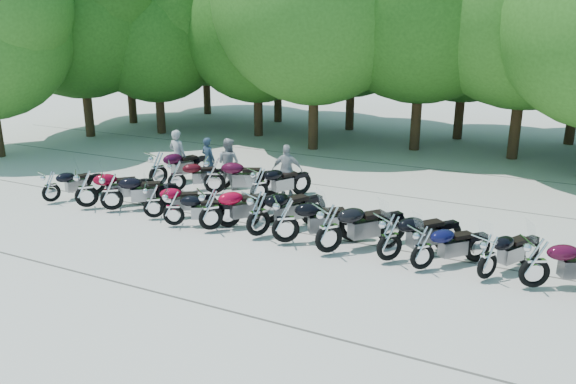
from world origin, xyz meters
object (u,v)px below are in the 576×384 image
at_px(motorcycle_8, 329,227).
at_px(motorcycle_15, 177,175).
at_px(rider_2, 287,170).
at_px(motorcycle_5, 211,208).
at_px(rider_0, 178,156).
at_px(motorcycle_0, 50,186).
at_px(motorcycle_10, 423,247).
at_px(motorcycle_12, 536,262).
at_px(motorcycle_16, 214,174).
at_px(rider_3, 208,160).
at_px(rider_1, 228,163).
at_px(motorcycle_4, 173,207).
at_px(motorcycle_17, 259,184).
at_px(motorcycle_1, 86,188).
at_px(motorcycle_2, 111,191).
at_px(motorcycle_14, 158,168).
at_px(motorcycle_9, 390,236).
at_px(motorcycle_3, 153,200).
at_px(motorcycle_6, 258,213).
at_px(motorcycle_7, 286,219).
at_px(motorcycle_11, 488,256).

xyz_separation_m(motorcycle_8, motorcycle_15, (-6.53, 2.65, -0.11)).
bearing_deg(motorcycle_8, rider_2, -12.72).
relative_size(motorcycle_5, rider_0, 1.28).
relative_size(motorcycle_0, rider_0, 1.10).
height_order(motorcycle_10, motorcycle_12, motorcycle_12).
distance_m(motorcycle_15, motorcycle_16, 1.34).
relative_size(motorcycle_10, rider_3, 1.34).
bearing_deg(motorcycle_10, rider_1, 15.34).
height_order(motorcycle_4, motorcycle_5, motorcycle_5).
xyz_separation_m(motorcycle_17, rider_3, (-2.83, 1.40, 0.16)).
bearing_deg(motorcycle_1, motorcycle_8, -135.93).
relative_size(motorcycle_2, motorcycle_14, 0.94).
bearing_deg(motorcycle_9, rider_0, 16.99).
xyz_separation_m(motorcycle_3, motorcycle_6, (3.39, 0.06, 0.13)).
height_order(motorcycle_15, rider_2, rider_2).
bearing_deg(motorcycle_8, motorcycle_0, 39.62).
bearing_deg(motorcycle_7, motorcycle_16, 19.95).
height_order(motorcycle_6, rider_3, rider_3).
xyz_separation_m(motorcycle_6, motorcycle_8, (2.07, -0.23, 0.01)).
bearing_deg(rider_2, motorcycle_0, 13.31).
distance_m(rider_0, rider_3, 1.08).
distance_m(motorcycle_8, rider_2, 5.02).
bearing_deg(motorcycle_6, motorcycle_17, -33.33).
bearing_deg(motorcycle_14, rider_2, -144.03).
bearing_deg(motorcycle_11, motorcycle_8, 33.25).
height_order(motorcycle_7, motorcycle_10, motorcycle_7).
bearing_deg(motorcycle_2, motorcycle_15, -50.10).
distance_m(motorcycle_1, motorcycle_4, 3.33).
xyz_separation_m(motorcycle_6, motorcycle_10, (4.33, -0.16, -0.11)).
height_order(motorcycle_12, motorcycle_15, motorcycle_12).
height_order(motorcycle_7, motorcycle_11, motorcycle_7).
distance_m(motorcycle_4, rider_3, 4.69).
bearing_deg(motorcycle_8, motorcycle_3, 37.58).
height_order(motorcycle_0, motorcycle_11, motorcycle_11).
relative_size(motorcycle_5, motorcycle_16, 0.95).
bearing_deg(rider_2, motorcycle_8, 108.49).
distance_m(motorcycle_14, rider_3, 1.79).
height_order(motorcycle_11, rider_2, rider_2).
height_order(rider_0, rider_1, rider_0).
bearing_deg(motorcycle_0, rider_1, -116.03).
bearing_deg(motorcycle_11, rider_1, 7.61).
height_order(motorcycle_4, rider_2, rider_2).
height_order(motorcycle_1, motorcycle_4, motorcycle_1).
relative_size(motorcycle_11, rider_1, 1.22).
distance_m(motorcycle_11, rider_2, 7.70).
distance_m(motorcycle_1, motorcycle_10, 10.14).
bearing_deg(motorcycle_9, rider_3, 11.84).
relative_size(motorcycle_6, motorcycle_11, 1.19).
relative_size(motorcycle_4, rider_2, 1.22).
xyz_separation_m(motorcycle_12, motorcycle_15, (-11.11, 2.46, -0.05)).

